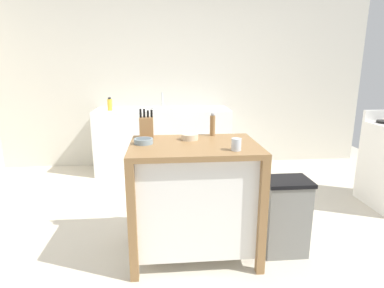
# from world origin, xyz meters

# --- Properties ---
(ground_plane) EXTENTS (6.51, 6.51, 0.00)m
(ground_plane) POSITION_xyz_m (0.00, 0.00, 0.00)
(ground_plane) COLOR beige
(ground_plane) RESTS_ON ground
(wall_back) EXTENTS (5.51, 0.10, 2.60)m
(wall_back) POSITION_xyz_m (0.00, 2.36, 1.30)
(wall_back) COLOR beige
(wall_back) RESTS_ON ground
(kitchen_island) EXTENTS (0.98, 0.68, 0.92)m
(kitchen_island) POSITION_xyz_m (-0.07, -0.14, 0.51)
(kitchen_island) COLOR olive
(kitchen_island) RESTS_ON ground
(knife_block) EXTENTS (0.11, 0.09, 0.24)m
(knife_block) POSITION_xyz_m (-0.44, 0.10, 1.01)
(knife_block) COLOR #9E7042
(knife_block) RESTS_ON kitchen_island
(bowl_stoneware_deep) EXTENTS (0.14, 0.14, 0.04)m
(bowl_stoneware_deep) POSITION_xyz_m (-0.46, -0.10, 0.94)
(bowl_stoneware_deep) COLOR gray
(bowl_stoneware_deep) RESTS_ON kitchen_island
(bowl_ceramic_wide) EXTENTS (0.14, 0.14, 0.05)m
(bowl_ceramic_wide) POSITION_xyz_m (-0.10, 0.01, 0.94)
(bowl_ceramic_wide) COLOR beige
(bowl_ceramic_wide) RESTS_ON kitchen_island
(drinking_cup) EXTENTS (0.07, 0.07, 0.09)m
(drinking_cup) POSITION_xyz_m (0.20, -0.35, 0.96)
(drinking_cup) COLOR silver
(drinking_cup) RESTS_ON kitchen_island
(pepper_grinder) EXTENTS (0.04, 0.04, 0.20)m
(pepper_grinder) POSITION_xyz_m (0.11, 0.14, 1.01)
(pepper_grinder) COLOR olive
(pepper_grinder) RESTS_ON kitchen_island
(trash_bin) EXTENTS (0.36, 0.28, 0.63)m
(trash_bin) POSITION_xyz_m (0.65, -0.20, 0.32)
(trash_bin) COLOR slate
(trash_bin) RESTS_ON ground
(sink_counter) EXTENTS (1.88, 0.60, 0.89)m
(sink_counter) POSITION_xyz_m (-0.32, 2.01, 0.45)
(sink_counter) COLOR white
(sink_counter) RESTS_ON ground
(sink_faucet) EXTENTS (0.02, 0.02, 0.22)m
(sink_faucet) POSITION_xyz_m (-0.32, 2.15, 1.00)
(sink_faucet) COLOR #B7BCC1
(sink_faucet) RESTS_ON sink_counter
(bottle_dish_soap) EXTENTS (0.06, 0.06, 0.18)m
(bottle_dish_soap) POSITION_xyz_m (-1.03, 1.92, 0.98)
(bottle_dish_soap) COLOR yellow
(bottle_dish_soap) RESTS_ON sink_counter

